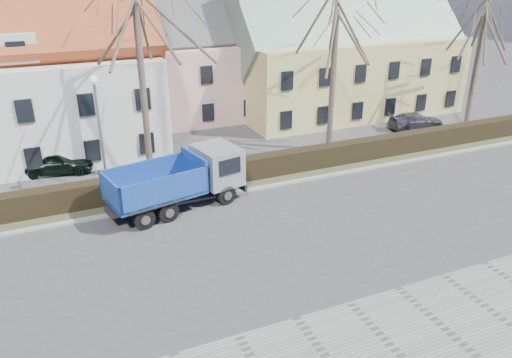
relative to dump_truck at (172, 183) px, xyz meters
name	(u,v)px	position (x,y,z in m)	size (l,w,h in m)	color
ground	(235,240)	(1.77, -4.15, -1.45)	(120.00, 120.00, 0.00)	#38383A
curb_far	(204,198)	(1.77, 0.45, -1.39)	(80.00, 0.30, 0.12)	gray
grass_strip	(195,187)	(1.77, 2.05, -1.40)	(80.00, 3.00, 0.10)	#3A4225
hedge	(196,178)	(1.77, 1.85, -0.80)	(60.00, 0.90, 1.30)	black
building_pink	(191,66)	(5.77, 15.85, 2.55)	(10.80, 8.80, 8.00)	#D19F93
building_yellow	(341,58)	(17.77, 12.85, 2.80)	(18.80, 10.80, 8.50)	tan
tree_1	(141,70)	(-0.23, 4.35, 4.87)	(9.20, 9.20, 12.65)	brown
tree_2	(334,68)	(11.77, 4.35, 4.05)	(8.00, 8.00, 11.00)	brown
tree_3	(477,58)	(23.77, 4.35, 3.77)	(7.60, 7.60, 10.45)	brown
dump_truck	(172,183)	(0.00, 0.00, 0.00)	(7.26, 2.70, 2.91)	navy
streetlight	(101,138)	(-2.87, 2.85, 1.85)	(0.52, 0.52, 6.61)	gray
cart_frame	(135,213)	(-2.02, -0.28, -1.15)	(0.66, 0.37, 0.60)	silver
parked_car_a	(55,162)	(-5.24, 7.32, -0.72)	(1.72, 4.28, 1.46)	black
parked_car_b	(416,121)	(20.12, 5.67, -0.84)	(1.71, 4.20, 1.22)	#32323B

